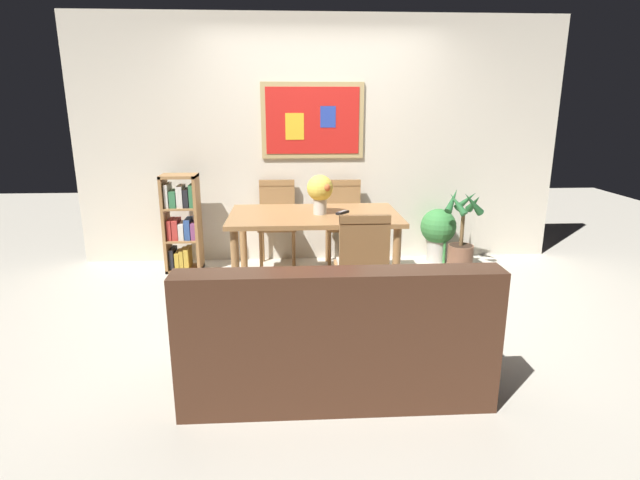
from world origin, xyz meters
name	(u,v)px	position (x,y,z in m)	size (l,w,h in m)	color
ground_plane	(330,307)	(0.00, 0.00, 0.00)	(12.00, 12.00, 0.00)	beige
wall_back_with_painting	(320,142)	(0.00, 1.48, 1.30)	(5.20, 0.14, 2.60)	beige
dining_table	(314,223)	(-0.11, 0.45, 0.64)	(1.54, 0.92, 0.73)	#9E7042
dining_chair_far_left	(277,216)	(-0.47, 1.26, 0.54)	(0.40, 0.41, 0.91)	#9E7042
dining_chair_far_right	(344,216)	(0.24, 1.22, 0.54)	(0.40, 0.41, 0.91)	#9E7042
dining_chair_near_right	(362,259)	(0.22, -0.34, 0.54)	(0.40, 0.41, 0.91)	#9E7042
leather_couch	(334,339)	(-0.07, -1.24, 0.31)	(1.80, 0.84, 0.84)	#472819
bookshelf	(182,224)	(-1.45, 1.10, 0.50)	(0.36, 0.28, 1.01)	#9E7042
potted_ivy	(438,231)	(1.30, 1.25, 0.35)	(0.39, 0.39, 0.59)	#B2ADA3
potted_palm	(461,240)	(1.47, 0.97, 0.32)	(0.40, 0.42, 0.87)	brown
flower_vase	(320,190)	(-0.06, 0.43, 0.95)	(0.24, 0.24, 0.36)	beige
tv_remote	(342,212)	(0.15, 0.43, 0.74)	(0.14, 0.15, 0.02)	black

